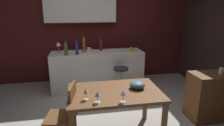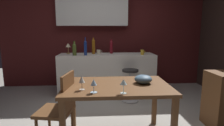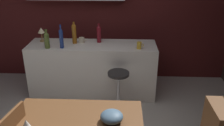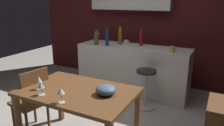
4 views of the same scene
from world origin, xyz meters
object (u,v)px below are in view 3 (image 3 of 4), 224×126
(wine_bottle_ruby, at_px, (99,33))
(cup_mustard, at_px, (139,45))
(fruit_bowl, at_px, (112,117))
(wine_bottle_cobalt, at_px, (61,38))
(counter_lamp, at_px, (41,31))
(bar_stool, at_px, (118,90))
(wine_glass_center, at_px, (26,124))
(wine_bottle_amber, at_px, (74,33))
(wine_bottle_olive, at_px, (47,40))
(cup_cream, at_px, (82,40))

(wine_bottle_ruby, xyz_separation_m, cup_mustard, (0.65, -0.29, -0.10))
(cup_mustard, bearing_deg, fruit_bowl, -102.33)
(wine_bottle_cobalt, bearing_deg, counter_lamp, 143.40)
(bar_stool, relative_size, wine_glass_center, 4.13)
(wine_glass_center, bearing_deg, wine_bottle_cobalt, 93.11)
(wine_glass_center, relative_size, cup_mustard, 1.45)
(wine_bottle_ruby, distance_m, wine_bottle_cobalt, 0.63)
(fruit_bowl, xyz_separation_m, wine_bottle_amber, (-0.70, 1.84, 0.28))
(cup_mustard, xyz_separation_m, counter_lamp, (-1.62, 0.29, 0.12))
(wine_glass_center, height_order, counter_lamp, counter_lamp)
(wine_glass_center, xyz_separation_m, fruit_bowl, (0.76, 0.22, -0.06))
(fruit_bowl, bearing_deg, wine_bottle_amber, 110.72)
(wine_bottle_olive, bearing_deg, bar_stool, -15.92)
(bar_stool, height_order, wine_bottle_amber, wine_bottle_amber)
(wine_bottle_cobalt, bearing_deg, wine_bottle_amber, 55.36)
(bar_stool, height_order, wine_glass_center, wine_glass_center)
(wine_bottle_amber, distance_m, counter_lamp, 0.57)
(bar_stool, distance_m, cup_cream, 1.06)
(wine_bottle_amber, bearing_deg, bar_stool, -37.55)
(wine_bottle_amber, height_order, cup_mustard, wine_bottle_amber)
(wine_bottle_amber, height_order, wine_bottle_cobalt, wine_bottle_cobalt)
(wine_bottle_ruby, bearing_deg, cup_mustard, -23.89)
(wine_bottle_olive, xyz_separation_m, cup_mustard, (1.44, 0.03, -0.08))
(wine_glass_center, bearing_deg, wine_bottle_amber, 88.33)
(bar_stool, relative_size, cup_cream, 5.24)
(wine_glass_center, xyz_separation_m, wine_bottle_ruby, (0.46, 2.13, 0.20))
(bar_stool, height_order, wine_bottle_olive, wine_bottle_olive)
(wine_bottle_ruby, bearing_deg, wine_bottle_amber, -169.62)
(wine_bottle_cobalt, bearing_deg, wine_bottle_olive, -175.96)
(wine_bottle_olive, relative_size, wine_bottle_cobalt, 0.80)
(wine_glass_center, relative_size, wine_bottle_amber, 0.44)
(fruit_bowl, relative_size, counter_lamp, 0.94)
(cup_mustard, bearing_deg, bar_stool, -131.63)
(cup_cream, xyz_separation_m, counter_lamp, (-0.68, 0.03, 0.13))
(bar_stool, bearing_deg, counter_lamp, 153.91)
(wine_bottle_olive, bearing_deg, wine_bottle_ruby, 22.20)
(bar_stool, bearing_deg, wine_glass_center, -118.10)
(bar_stool, relative_size, fruit_bowl, 2.91)
(wine_bottle_olive, xyz_separation_m, wine_bottle_cobalt, (0.23, 0.02, 0.03))
(wine_glass_center, relative_size, wine_bottle_olive, 0.53)
(fruit_bowl, bearing_deg, cup_mustard, 77.67)
(wine_glass_center, height_order, cup_cream, cup_cream)
(bar_stool, height_order, wine_bottle_ruby, wine_bottle_ruby)
(wine_bottle_ruby, relative_size, cup_cream, 2.54)
(wine_glass_center, bearing_deg, bar_stool, 61.90)
(wine_bottle_ruby, height_order, counter_lamp, wine_bottle_ruby)
(cup_mustard, bearing_deg, wine_bottle_olive, -178.78)
(cup_cream, distance_m, cup_mustard, 0.97)
(wine_bottle_cobalt, relative_size, cup_mustard, 3.45)
(bar_stool, bearing_deg, cup_mustard, 48.37)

